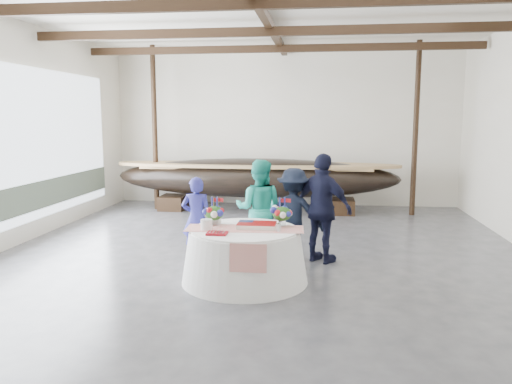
# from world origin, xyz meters

# --- Properties ---
(floor) EXTENTS (10.00, 12.00, 0.01)m
(floor) POSITION_xyz_m (0.00, 0.00, 0.00)
(floor) COLOR #3D3D42
(floor) RESTS_ON ground
(wall_back) EXTENTS (10.00, 0.02, 4.50)m
(wall_back) POSITION_xyz_m (0.00, 6.00, 2.25)
(wall_back) COLOR silver
(wall_back) RESTS_ON ground
(wall_front) EXTENTS (10.00, 0.02, 4.50)m
(wall_front) POSITION_xyz_m (0.00, -6.00, 2.25)
(wall_front) COLOR silver
(wall_front) RESTS_ON ground
(ceiling) EXTENTS (10.00, 12.00, 0.01)m
(ceiling) POSITION_xyz_m (0.00, 0.00, 4.50)
(ceiling) COLOR white
(ceiling) RESTS_ON wall_back
(pavilion_structure) EXTENTS (9.80, 11.76, 4.50)m
(pavilion_structure) POSITION_xyz_m (0.00, 0.81, 4.00)
(pavilion_structure) COLOR black
(pavilion_structure) RESTS_ON ground
(open_bay) EXTENTS (0.03, 7.00, 3.20)m
(open_bay) POSITION_xyz_m (-4.95, 1.00, 1.83)
(open_bay) COLOR silver
(open_bay) RESTS_ON ground
(longboat_display) EXTENTS (7.78, 1.56, 1.46)m
(longboat_display) POSITION_xyz_m (-0.69, 4.70, 0.93)
(longboat_display) COLOR black
(longboat_display) RESTS_ON ground
(banquet_table) EXTENTS (1.98, 1.98, 0.85)m
(banquet_table) POSITION_xyz_m (-0.10, -1.23, 0.42)
(banquet_table) COLOR white
(banquet_table) RESTS_ON ground
(tabletop_items) EXTENTS (1.86, 0.95, 0.40)m
(tabletop_items) POSITION_xyz_m (-0.11, -1.07, 0.99)
(tabletop_items) COLOR red
(tabletop_items) RESTS_ON banquet_table
(guest_woman_blue) EXTENTS (0.57, 0.39, 1.51)m
(guest_woman_blue) POSITION_xyz_m (-1.14, -0.12, 0.76)
(guest_woman_blue) COLOR navy
(guest_woman_blue) RESTS_ON ground
(guest_woman_teal) EXTENTS (0.92, 0.74, 1.81)m
(guest_woman_teal) POSITION_xyz_m (-0.04, 0.17, 0.90)
(guest_woman_teal) COLOR #21AE98
(guest_woman_teal) RESTS_ON ground
(guest_man_left) EXTENTS (1.14, 0.74, 1.66)m
(guest_man_left) POSITION_xyz_m (0.59, 0.16, 0.83)
(guest_man_left) COLOR black
(guest_man_left) RESTS_ON ground
(guest_man_right) EXTENTS (1.22, 1.01, 1.94)m
(guest_man_right) POSITION_xyz_m (1.11, 0.00, 0.97)
(guest_man_right) COLOR black
(guest_man_right) RESTS_ON ground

